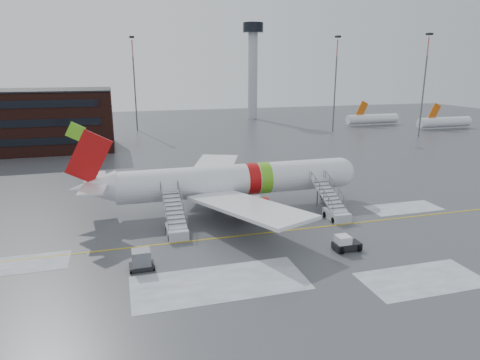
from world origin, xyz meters
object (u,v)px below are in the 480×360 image
object	(u,v)px
pushback_tug	(345,244)
uld_container	(141,260)
airstair_fwd	(334,208)
airstair_aft	(176,224)
airliner	(228,181)

from	to	relation	value
pushback_tug	uld_container	size ratio (longest dim) A/B	1.20
airstair_fwd	pushback_tug	xyz separation A→B (m)	(-3.24, -8.47, -0.42)
airstair_aft	pushback_tug	world-z (taller)	airstair_aft
airliner	airstair_aft	size ratio (longest dim) A/B	4.55
uld_container	airliner	bearing A→B (deg)	50.87
airliner	airstair_aft	bearing A→B (deg)	-137.94
airliner	uld_container	world-z (taller)	airliner
airstair_fwd	uld_container	bearing A→B (deg)	-161.92
airstair_aft	uld_container	size ratio (longest dim) A/B	3.62
airliner	airstair_aft	distance (m)	10.04
uld_container	pushback_tug	bearing A→B (deg)	-3.96
airliner	airstair_aft	xyz separation A→B (m)	(-7.24, -6.54, -2.35)
airstair_fwd	airstair_aft	distance (m)	18.05
airliner	pushback_tug	xyz separation A→B (m)	(7.57, -15.00, -2.77)
airstair_fwd	airstair_aft	xyz separation A→B (m)	(-18.05, 0.00, 0.00)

